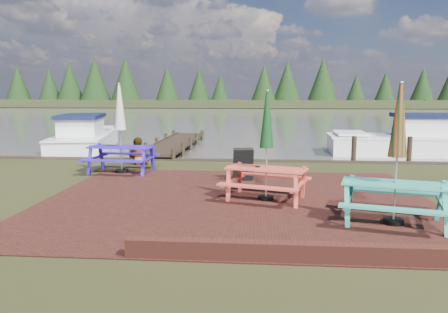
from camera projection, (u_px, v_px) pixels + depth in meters
ground at (234, 213)px, 9.20m from camera, size 120.00×120.00×0.00m
paving at (237, 201)px, 10.18m from camera, size 9.00×7.50×0.02m
brick_wall at (365, 250)px, 6.62m from camera, size 6.21×1.79×0.30m
water at (256, 116)px, 45.66m from camera, size 120.00×60.00×0.02m
far_treeline at (258, 87)px, 73.76m from camera, size 120.00×10.00×8.10m
picnic_table_teal at (396, 176)px, 8.25m from camera, size 2.32×2.16×2.69m
picnic_table_red at (266, 163)px, 10.12m from camera, size 2.24×2.10×2.55m
picnic_table_blue at (121, 142)px, 13.59m from camera, size 2.13×1.93×2.77m
chalkboard at (243, 165)px, 12.38m from camera, size 0.61×0.64×0.93m
jetty at (175, 143)px, 20.58m from camera, size 1.76×9.08×1.00m
boat_jetty at (85, 139)px, 20.10m from camera, size 3.48×6.80×1.88m
boat_near at (418, 142)px, 18.86m from camera, size 7.32×2.77×1.96m
person at (138, 138)px, 15.14m from camera, size 0.73×0.52×1.90m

